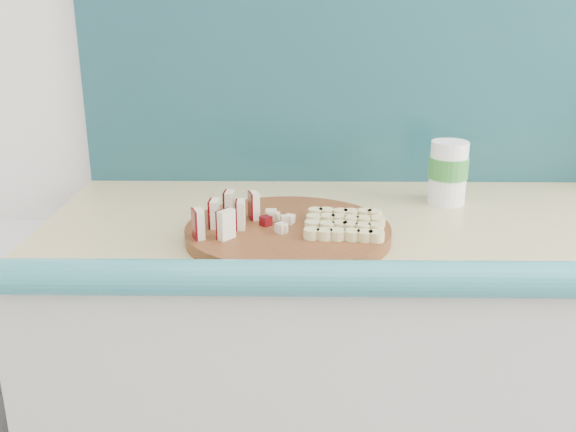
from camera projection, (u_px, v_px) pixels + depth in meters
The scene contains 7 objects.
kitchen_counter at pixel (558, 409), 1.45m from camera, with size 2.20×0.63×0.91m.
backsplash at pixel (551, 78), 1.50m from camera, with size 2.20×0.02×0.50m, color teal.
cutting_board at pixel (288, 232), 1.20m from camera, with size 0.38×0.38×0.02m, color #4D2510.
apple_wedges at pixel (227, 214), 1.18m from camera, with size 0.11×0.15×0.05m.
apple_chunks at pixel (275, 221), 1.19m from camera, with size 0.05×0.06×0.02m.
banana_slices at pixel (345, 224), 1.18m from camera, with size 0.15×0.15×0.02m.
canister at pixel (448, 171), 1.38m from camera, with size 0.08×0.08×0.14m.
Camera 1 is at (-0.49, 0.26, 1.33)m, focal length 40.00 mm.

